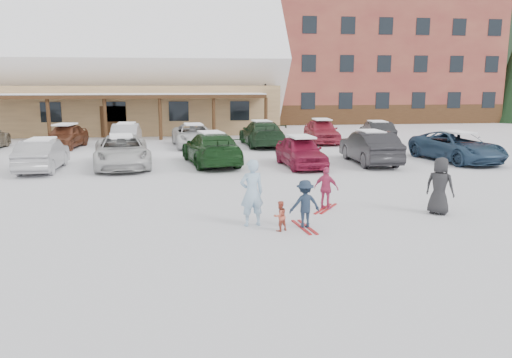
{
  "coord_description": "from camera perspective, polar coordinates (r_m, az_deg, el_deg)",
  "views": [
    {
      "loc": [
        -1.61,
        -13.48,
        3.83
      ],
      "look_at": [
        0.3,
        1.0,
        1.0
      ],
      "focal_mm": 35.0,
      "sensor_mm": 36.0,
      "label": 1
    }
  ],
  "objects": [
    {
      "name": "parked_car_10",
      "position": [
        30.32,
        -7.13,
        4.95
      ],
      "size": [
        2.84,
        5.2,
        1.38
      ],
      "primitive_type": "imported",
      "rotation": [
        0.0,
        0.0,
        0.11
      ],
      "color": "silver",
      "rests_on": "ground"
    },
    {
      "name": "skis_child_navy",
      "position": [
        13.51,
        5.55,
        -5.49
      ],
      "size": [
        0.38,
        1.41,
        0.03
      ],
      "primitive_type": "cube",
      "rotation": [
        0.0,
        0.0,
        3.27
      ],
      "color": "#A3171A",
      "rests_on": "ground"
    },
    {
      "name": "parked_car_8",
      "position": [
        31.65,
        -20.93,
        4.59
      ],
      "size": [
        2.18,
        4.34,
        1.42
      ],
      "primitive_type": "imported",
      "rotation": [
        0.0,
        0.0,
        -0.12
      ],
      "color": "brown",
      "rests_on": "ground"
    },
    {
      "name": "parked_car_5",
      "position": [
        24.53,
        12.88,
        3.56
      ],
      "size": [
        1.67,
        4.74,
        1.56
      ],
      "primitive_type": "imported",
      "rotation": [
        0.0,
        0.0,
        3.14
      ],
      "color": "black",
      "rests_on": "ground"
    },
    {
      "name": "alpine_hotel",
      "position": [
        54.08,
        9.98,
        15.91
      ],
      "size": [
        31.48,
        14.01,
        21.48
      ],
      "color": "maroon",
      "rests_on": "ground"
    },
    {
      "name": "toddler_red",
      "position": [
        13.07,
        2.75,
        -4.25
      ],
      "size": [
        0.49,
        0.45,
        0.8
      ],
      "primitive_type": "imported",
      "rotation": [
        0.0,
        0.0,
        3.61
      ],
      "color": "#C1503B",
      "rests_on": "ground"
    },
    {
      "name": "forested_hillside",
      "position": [
        99.65,
        -6.9,
        19.66
      ],
      "size": [
        300.0,
        70.0,
        38.0
      ],
      "primitive_type": "cube",
      "color": "black",
      "rests_on": "ground"
    },
    {
      "name": "parked_car_11",
      "position": [
        30.6,
        0.64,
        5.23
      ],
      "size": [
        2.46,
        5.4,
        1.53
      ],
      "primitive_type": "imported",
      "rotation": [
        0.0,
        0.0,
        3.2
      ],
      "color": "#1C3620",
      "rests_on": "ground"
    },
    {
      "name": "conifer_3",
      "position": [
        57.99,
        0.03,
        12.25
      ],
      "size": [
        3.96,
        3.96,
        9.18
      ],
      "color": "black",
      "rests_on": "ground"
    },
    {
      "name": "day_lodge",
      "position": [
        42.09,
        -17.94,
        10.61
      ],
      "size": [
        29.12,
        12.5,
        10.38
      ],
      "color": "tan",
      "rests_on": "ground"
    },
    {
      "name": "parked_car_9",
      "position": [
        31.32,
        -14.54,
        4.91
      ],
      "size": [
        1.61,
        4.34,
        1.42
      ],
      "primitive_type": "imported",
      "rotation": [
        0.0,
        0.0,
        3.17
      ],
      "color": "#A7A7AC",
      "rests_on": "ground"
    },
    {
      "name": "parked_car_3",
      "position": [
        23.7,
        -5.13,
        3.5
      ],
      "size": [
        3.02,
        5.57,
        1.53
      ],
      "primitive_type": "imported",
      "rotation": [
        0.0,
        0.0,
        3.31
      ],
      "color": "#153716",
      "rests_on": "ground"
    },
    {
      "name": "lamp_post",
      "position": [
        38.95,
        1.07,
        10.19
      ],
      "size": [
        0.5,
        0.25,
        5.79
      ],
      "color": "black",
      "rests_on": "ground"
    },
    {
      "name": "adult_skier",
      "position": [
        13.43,
        -0.49,
        -1.58
      ],
      "size": [
        0.74,
        0.57,
        1.83
      ],
      "primitive_type": "imported",
      "rotation": [
        0.0,
        0.0,
        3.35
      ],
      "color": "#9ABFDD",
      "rests_on": "ground"
    },
    {
      "name": "parked_car_13",
      "position": [
        33.03,
        13.67,
        5.22
      ],
      "size": [
        2.0,
        4.38,
        1.39
      ],
      "primitive_type": "imported",
      "rotation": [
        0.0,
        0.0,
        3.01
      ],
      "color": "black",
      "rests_on": "ground"
    },
    {
      "name": "skis_child_magenta",
      "position": [
        15.51,
        7.97,
        -3.38
      ],
      "size": [
        0.96,
        1.26,
        0.03
      ],
      "primitive_type": "cube",
      "rotation": [
        0.0,
        0.0,
        2.53
      ],
      "color": "#A3171A",
      "rests_on": "ground"
    },
    {
      "name": "child_magenta",
      "position": [
        15.37,
        8.04,
        -1.06
      ],
      "size": [
        0.82,
        0.7,
        1.32
      ],
      "primitive_type": "imported",
      "rotation": [
        0.0,
        0.0,
        2.53
      ],
      "color": "#BF3563",
      "rests_on": "ground"
    },
    {
      "name": "parked_car_12",
      "position": [
        32.44,
        7.51,
        5.45
      ],
      "size": [
        1.99,
        4.54,
        1.52
      ],
      "primitive_type": "imported",
      "rotation": [
        0.0,
        0.0,
        -0.04
      ],
      "color": "#AA2B41",
      "rests_on": "ground"
    },
    {
      "name": "parked_car_2",
      "position": [
        23.68,
        -15.08,
        3.07
      ],
      "size": [
        3.15,
        5.53,
        1.46
      ],
      "primitive_type": "imported",
      "rotation": [
        0.0,
        0.0,
        0.14
      ],
      "color": "silver",
      "rests_on": "ground"
    },
    {
      "name": "parked_car_6",
      "position": [
        26.49,
        21.98,
        3.45
      ],
      "size": [
        3.26,
        5.56,
        1.45
      ],
      "primitive_type": "imported",
      "rotation": [
        0.0,
        0.0,
        0.17
      ],
      "color": "navy",
      "rests_on": "ground"
    },
    {
      "name": "ground",
      "position": [
        14.1,
        -0.68,
        -4.79
      ],
      "size": [
        160.0,
        160.0,
        0.0
      ],
      "primitive_type": "plane",
      "color": "white",
      "rests_on": "ground"
    },
    {
      "name": "parked_car_4",
      "position": [
        23.08,
        5.14,
        3.14
      ],
      "size": [
        1.97,
        4.24,
        1.41
      ],
      "primitive_type": "imported",
      "rotation": [
        0.0,
        0.0,
        0.08
      ],
      "color": "maroon",
      "rests_on": "ground"
    },
    {
      "name": "conifer_4",
      "position": [
        69.38,
        23.96,
        12.3
      ],
      "size": [
        5.06,
        5.06,
        11.73
      ],
      "color": "black",
      "rests_on": "ground"
    },
    {
      "name": "parked_car_1",
      "position": [
        23.88,
        -23.24,
        2.55
      ],
      "size": [
        1.61,
        4.29,
        1.4
      ],
      "primitive_type": "imported",
      "rotation": [
        0.0,
        0.0,
        3.17
      ],
      "color": "#9B9B9F",
      "rests_on": "ground"
    },
    {
      "name": "bystander_dark",
      "position": [
        15.6,
        20.26,
        -0.74
      ],
      "size": [
        0.97,
        0.97,
        1.7
      ],
      "primitive_type": "imported",
      "rotation": [
        0.0,
        0.0,
        2.35
      ],
      "color": "#232325",
      "rests_on": "ground"
    },
    {
      "name": "child_navy",
      "position": [
        13.34,
        5.6,
        -2.87
      ],
      "size": [
        0.9,
        0.59,
        1.3
      ],
      "primitive_type": "imported",
      "rotation": [
        0.0,
        0.0,
        3.27
      ],
      "color": "#1B283C",
      "rests_on": "ground"
    }
  ]
}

